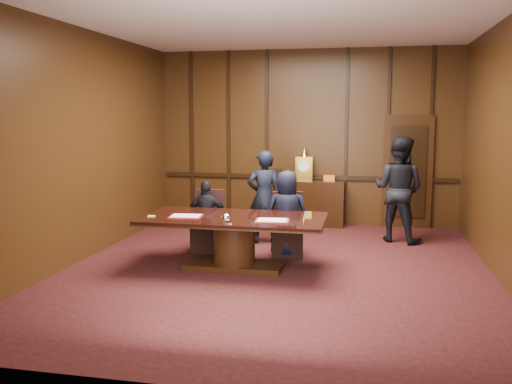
# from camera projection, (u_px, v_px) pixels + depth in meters

# --- Properties ---
(room) EXTENTS (7.00, 7.04, 3.50)m
(room) POSITION_uv_depth(u_px,v_px,m) (284.00, 149.00, 7.66)
(room) COLOR black
(room) RESTS_ON ground
(sideboard) EXTENTS (1.60, 0.45, 1.54)m
(sideboard) POSITION_uv_depth(u_px,v_px,m) (304.00, 201.00, 10.87)
(sideboard) COLOR black
(sideboard) RESTS_ON ground
(conference_table) EXTENTS (2.62, 1.32, 0.76)m
(conference_table) POSITION_uv_depth(u_px,v_px,m) (234.00, 234.00, 7.78)
(conference_table) COLOR black
(conference_table) RESTS_ON ground
(folder_left) EXTENTS (0.50, 0.38, 0.02)m
(folder_left) POSITION_uv_depth(u_px,v_px,m) (186.00, 216.00, 7.74)
(folder_left) COLOR #AD1027
(folder_left) RESTS_ON conference_table
(folder_right) EXTENTS (0.49, 0.37, 0.02)m
(folder_right) POSITION_uv_depth(u_px,v_px,m) (272.00, 220.00, 7.43)
(folder_right) COLOR #AD1027
(folder_right) RESTS_ON conference_table
(inkstand) EXTENTS (0.20, 0.14, 0.12)m
(inkstand) POSITION_uv_depth(u_px,v_px,m) (226.00, 219.00, 7.30)
(inkstand) COLOR white
(inkstand) RESTS_ON conference_table
(notepad) EXTENTS (0.11, 0.09, 0.01)m
(notepad) POSITION_uv_depth(u_px,v_px,m) (151.00, 216.00, 7.74)
(notepad) COLOR #DDCA6C
(notepad) RESTS_ON conference_table
(chair_left) EXTENTS (0.51, 0.51, 0.99)m
(chair_left) POSITION_uv_depth(u_px,v_px,m) (208.00, 233.00, 8.80)
(chair_left) COLOR black
(chair_left) RESTS_ON ground
(chair_right) EXTENTS (0.54, 0.54, 0.99)m
(chair_right) POSITION_uv_depth(u_px,v_px,m) (287.00, 237.00, 8.53)
(chair_right) COLOR black
(chair_right) RESTS_ON ground
(signatory_left) EXTENTS (0.73, 0.44, 1.17)m
(signatory_left) POSITION_uv_depth(u_px,v_px,m) (207.00, 217.00, 8.68)
(signatory_left) COLOR black
(signatory_left) RESTS_ON ground
(signatory_right) EXTENTS (0.71, 0.50, 1.36)m
(signatory_right) POSITION_uv_depth(u_px,v_px,m) (287.00, 214.00, 8.40)
(signatory_right) COLOR black
(signatory_right) RESTS_ON ground
(witness_left) EXTENTS (0.68, 0.56, 1.60)m
(witness_left) POSITION_uv_depth(u_px,v_px,m) (264.00, 197.00, 9.31)
(witness_left) COLOR black
(witness_left) RESTS_ON ground
(witness_right) EXTENTS (1.10, 1.01, 1.84)m
(witness_right) POSITION_uv_depth(u_px,v_px,m) (399.00, 189.00, 9.41)
(witness_right) COLOR black
(witness_right) RESTS_ON ground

